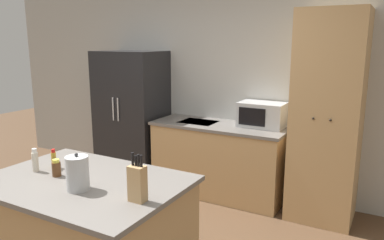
{
  "coord_description": "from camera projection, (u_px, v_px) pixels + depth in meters",
  "views": [
    {
      "loc": [
        1.97,
        -1.99,
        1.88
      ],
      "look_at": [
        0.08,
        1.4,
        1.05
      ],
      "focal_mm": 35.0,
      "sensor_mm": 36.0,
      "label": 1
    }
  ],
  "objects": [
    {
      "name": "wall_back",
      "position": [
        222.0,
        87.0,
        4.75
      ],
      "size": [
        7.2,
        0.06,
        2.6
      ],
      "color": "#B2B2AD",
      "rests_on": "ground_plane"
    },
    {
      "name": "refrigerator",
      "position": [
        132.0,
        115.0,
        5.11
      ],
      "size": [
        0.88,
        0.65,
        1.74
      ],
      "color": "black",
      "rests_on": "ground_plane"
    },
    {
      "name": "back_counter",
      "position": [
        219.0,
        159.0,
        4.59
      ],
      "size": [
        1.64,
        0.64,
        0.89
      ],
      "color": "tan",
      "rests_on": "ground_plane"
    },
    {
      "name": "pantry_cabinet",
      "position": [
        327.0,
        118.0,
        3.86
      ],
      "size": [
        0.66,
        0.63,
        2.19
      ],
      "color": "tan",
      "rests_on": "ground_plane"
    },
    {
      "name": "kitchen_island",
      "position": [
        87.0,
        239.0,
        2.74
      ],
      "size": [
        1.43,
        1.0,
        0.92
      ],
      "color": "tan",
      "rests_on": "ground_plane"
    },
    {
      "name": "microwave",
      "position": [
        262.0,
        115.0,
        4.33
      ],
      "size": [
        0.52,
        0.34,
        0.29
      ],
      "color": "#B2B5B7",
      "rests_on": "back_counter"
    },
    {
      "name": "knife_block",
      "position": [
        137.0,
        183.0,
        2.27
      ],
      "size": [
        0.1,
        0.07,
        0.31
      ],
      "color": "tan",
      "rests_on": "kitchen_island"
    },
    {
      "name": "spice_bottle_tall_dark",
      "position": [
        56.0,
        168.0,
        2.7
      ],
      "size": [
        0.06,
        0.06,
        0.13
      ],
      "color": "#563319",
      "rests_on": "kitchen_island"
    },
    {
      "name": "spice_bottle_short_red",
      "position": [
        54.0,
        159.0,
        2.88
      ],
      "size": [
        0.04,
        0.04,
        0.15
      ],
      "color": "gold",
      "rests_on": "kitchen_island"
    },
    {
      "name": "spice_bottle_amber_oil",
      "position": [
        35.0,
        161.0,
        2.8
      ],
      "size": [
        0.05,
        0.05,
        0.18
      ],
      "color": "beige",
      "rests_on": "kitchen_island"
    },
    {
      "name": "spice_bottle_green_herb",
      "position": [
        55.0,
        165.0,
        2.84
      ],
      "size": [
        0.04,
        0.04,
        0.09
      ],
      "color": "#563319",
      "rests_on": "kitchen_island"
    },
    {
      "name": "kettle",
      "position": [
        77.0,
        173.0,
        2.45
      ],
      "size": [
        0.15,
        0.15,
        0.25
      ],
      "color": "#B2B5B7",
      "rests_on": "kitchen_island"
    },
    {
      "name": "fire_extinguisher",
      "position": [
        99.0,
        157.0,
        5.44
      ],
      "size": [
        0.1,
        0.1,
        0.49
      ],
      "color": "red",
      "rests_on": "ground_plane"
    }
  ]
}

